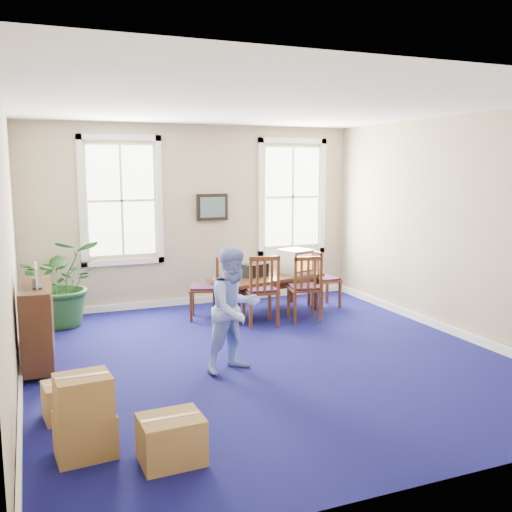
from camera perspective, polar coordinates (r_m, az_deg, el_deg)
name	(u,v)px	position (r m, az deg, el deg)	size (l,w,h in m)	color
floor	(266,357)	(7.57, 1.01, -10.10)	(6.50, 6.50, 0.00)	#10105B
ceiling	(267,106)	(7.19, 1.08, 14.78)	(6.50, 6.50, 0.00)	white
wall_back	(196,216)	(10.26, -6.06, 4.02)	(6.50, 6.50, 0.00)	tan
wall_front	(437,284)	(4.44, 17.65, -2.73)	(6.50, 6.50, 0.00)	tan
wall_left	(9,248)	(6.65, -23.51, 0.70)	(6.50, 6.50, 0.00)	tan
wall_right	(456,227)	(8.82, 19.33, 2.78)	(6.50, 6.50, 0.00)	tan
baseboard_back	(197,300)	(10.48, -5.88, -4.41)	(6.00, 0.04, 0.12)	white
baseboard_left	(21,385)	(7.02, -22.47, -11.83)	(0.04, 6.50, 0.12)	white
baseboard_right	(448,329)	(9.08, 18.68, -6.94)	(0.04, 6.50, 0.12)	white
window_left	(121,201)	(9.95, -13.31, 5.41)	(1.40, 0.12, 2.20)	white
window_right	(292,197)	(10.90, 3.64, 5.91)	(1.40, 0.12, 2.20)	white
wall_picture	(212,207)	(10.29, -4.39, 4.89)	(0.58, 0.06, 0.48)	black
conference_table	(267,294)	(9.73, 1.10, -3.83)	(1.88, 0.85, 0.64)	#412316
crt_tv	(296,261)	(9.89, 3.98, -0.53)	(0.46, 0.50, 0.41)	#B7B7BC
game_console	(310,271)	(10.00, 5.39, -1.52)	(0.15, 0.18, 0.05)	white
equipment_bag	(254,270)	(9.60, -0.16, -1.40)	(0.43, 0.28, 0.21)	black
chair_near_left	(260,289)	(8.95, 0.44, -3.36)	(0.50, 0.50, 1.12)	#653012
chair_near_right	(304,287)	(9.27, 4.85, -3.12)	(0.48, 0.48, 1.07)	#653012
chair_end_left	(204,288)	(9.32, -5.20, -3.16)	(0.47, 0.47, 1.05)	#653012
chair_end_right	(325,279)	(10.17, 6.88, -2.26)	(0.46, 0.46, 1.01)	#653012
man	(235,309)	(6.90, -2.14, -5.34)	(0.75, 0.58, 1.53)	#8FA9F8
credenza	(38,328)	(7.60, -20.96, -6.74)	(0.36, 1.25, 0.98)	#412316
brochure_rack	(37,279)	(7.47, -21.09, -2.14)	(0.10, 0.59, 0.26)	#99999E
potted_plant	(64,282)	(9.35, -18.69, -2.52)	(1.24, 1.08, 1.38)	#1F4C20
cardboard_boxes	(105,406)	(5.36, -14.82, -14.31)	(1.32, 1.32, 0.76)	#A47B41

